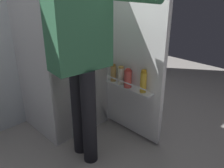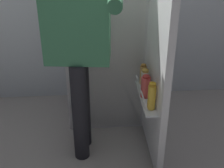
# 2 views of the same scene
# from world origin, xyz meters

# --- Properties ---
(ground_plane) EXTENTS (6.02, 6.02, 0.00)m
(ground_plane) POSITION_xyz_m (0.00, 0.00, 0.00)
(ground_plane) COLOR gray
(kitchen_wall) EXTENTS (4.40, 0.10, 2.53)m
(kitchen_wall) POSITION_xyz_m (0.00, 0.92, 1.27)
(kitchen_wall) COLOR silver
(kitchen_wall) RESTS_ON ground_plane
(refrigerator) EXTENTS (0.72, 1.28, 1.71)m
(refrigerator) POSITION_xyz_m (0.03, 0.51, 0.85)
(refrigerator) COLOR white
(refrigerator) RESTS_ON ground_plane
(person) EXTENTS (0.55, 0.80, 1.64)m
(person) POSITION_xyz_m (-0.20, -0.03, 0.99)
(person) COLOR black
(person) RESTS_ON ground_plane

